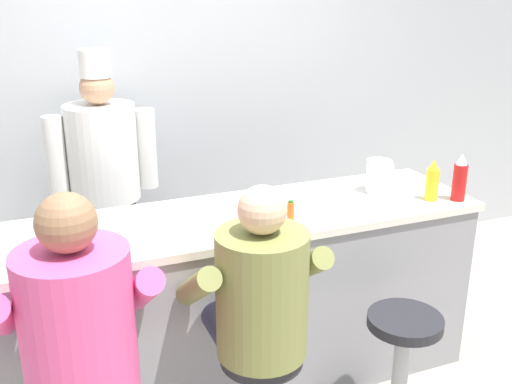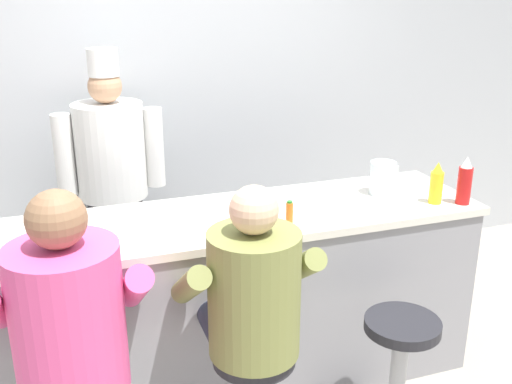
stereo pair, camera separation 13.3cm
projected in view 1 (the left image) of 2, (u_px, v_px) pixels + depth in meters
wall_back at (168, 94)px, 4.02m from camera, size 10.00×0.06×2.70m
diner_counter at (238, 301)px, 3.13m from camera, size 2.52×0.67×0.97m
ketchup_bottle_red at (460, 179)px, 3.13m from camera, size 0.07×0.07×0.25m
mustard_bottle_yellow at (432, 181)px, 3.14m from camera, size 0.07×0.07×0.22m
hot_sauce_bottle_orange at (291, 213)px, 2.83m from camera, size 0.04×0.04×0.12m
water_pitcher_clear at (379, 176)px, 3.26m from camera, size 0.16×0.14×0.18m
breakfast_plate at (28, 255)px, 2.50m from camera, size 0.23×0.23×0.05m
cereal_bowl at (244, 220)px, 2.83m from camera, size 0.15×0.15×0.05m
coffee_mug_tan at (77, 239)px, 2.59m from camera, size 0.13×0.09×0.08m
diner_seated_pink at (78, 331)px, 2.18m from camera, size 0.62×0.61×1.41m
diner_seated_olive at (259, 302)px, 2.43m from camera, size 0.57×0.56×1.34m
empty_stool_round at (402, 355)px, 2.79m from camera, size 0.35×0.35×0.62m
cook_in_whites_near at (105, 175)px, 3.69m from camera, size 0.66×0.43×1.70m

